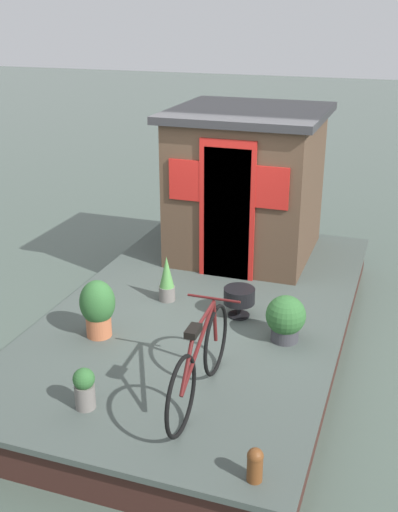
{
  "coord_description": "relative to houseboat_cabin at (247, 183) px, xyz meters",
  "views": [
    {
      "loc": [
        -6.3,
        -2.12,
        3.74
      ],
      "look_at": [
        -0.2,
        0.0,
        1.15
      ],
      "focal_mm": 43.9,
      "sensor_mm": 36.0,
      "label": 1
    }
  ],
  "objects": [
    {
      "name": "mooring_bollard",
      "position": [
        -4.47,
        -1.29,
        -0.87
      ],
      "size": [
        0.13,
        0.13,
        0.28
      ],
      "color": "brown",
      "rests_on": "houseboat_deck"
    },
    {
      "name": "houseboat_cabin",
      "position": [
        0.0,
        0.0,
        0.0
      ],
      "size": [
        2.05,
        2.03,
        2.03
      ],
      "color": "#4C3828",
      "rests_on": "houseboat_deck"
    },
    {
      "name": "potted_plant_thyme",
      "position": [
        -1.82,
        0.47,
        -0.76
      ],
      "size": [
        0.19,
        0.19,
        0.56
      ],
      "color": "slate",
      "rests_on": "houseboat_deck"
    },
    {
      "name": "charcoal_grill",
      "position": [
        -1.94,
        -0.46,
        -0.78
      ],
      "size": [
        0.35,
        0.35,
        0.34
      ],
      "color": "black",
      "rests_on": "houseboat_deck"
    },
    {
      "name": "ground_plane",
      "position": [
        -1.8,
        0.0,
        -1.47
      ],
      "size": [
        60.0,
        60.0,
        0.0
      ],
      "primitive_type": "plane",
      "color": "#47564C"
    },
    {
      "name": "bicycle",
      "position": [
        -3.62,
        -0.57,
        -0.64
      ],
      "size": [
        1.66,
        0.5,
        0.83
      ],
      "color": "black",
      "rests_on": "houseboat_deck"
    },
    {
      "name": "potted_plant_geranium",
      "position": [
        -2.32,
        -1.07,
        -0.76
      ],
      "size": [
        0.42,
        0.42,
        0.5
      ],
      "color": "#38383D",
      "rests_on": "houseboat_deck"
    },
    {
      "name": "potted_plant_basil",
      "position": [
        -4.07,
        0.34,
        -0.82
      ],
      "size": [
        0.19,
        0.19,
        0.39
      ],
      "color": "slate",
      "rests_on": "houseboat_deck"
    },
    {
      "name": "houseboat_deck",
      "position": [
        -1.8,
        0.0,
        -1.25
      ],
      "size": [
        5.83,
        3.28,
        0.45
      ],
      "color": "#424C47",
      "rests_on": "ground_plane"
    },
    {
      "name": "potted_plant_mint",
      "position": [
        -2.87,
        0.83,
        -0.68
      ],
      "size": [
        0.38,
        0.38,
        0.64
      ],
      "color": "#B2603D",
      "rests_on": "houseboat_deck"
    }
  ]
}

